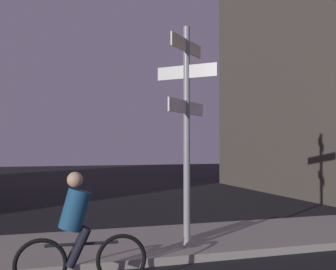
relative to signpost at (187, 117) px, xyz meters
The scene contains 3 objects.
sidewalk_kerb 2.64m from the signpost, 47.36° to the left, with size 40.00×2.59×0.14m, color gray.
signpost is the anchor object (origin of this frame).
cyclist 2.93m from the signpost, 149.71° to the right, with size 1.82×0.34×1.61m.
Camera 1 is at (-3.29, -1.04, 1.97)m, focal length 44.19 mm.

